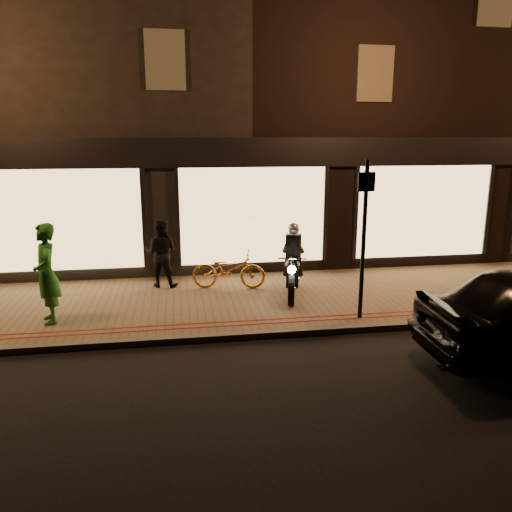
{
  "coord_description": "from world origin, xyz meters",
  "views": [
    {
      "loc": [
        -1.88,
        -8.17,
        3.5
      ],
      "look_at": [
        -0.27,
        1.78,
        1.1
      ],
      "focal_mm": 35.0,
      "sensor_mm": 36.0,
      "label": 1
    }
  ],
  "objects_px": {
    "motorcycle": "(293,268)",
    "bicycle_gold": "(229,270)",
    "sign_post": "(364,232)",
    "person_green": "(46,274)"
  },
  "relations": [
    {
      "from": "motorcycle",
      "to": "person_green",
      "type": "bearing_deg",
      "value": -154.42
    },
    {
      "from": "motorcycle",
      "to": "sign_post",
      "type": "xyz_separation_m",
      "value": [
        0.95,
        -1.6,
        1.06
      ]
    },
    {
      "from": "motorcycle",
      "to": "bicycle_gold",
      "type": "height_order",
      "value": "motorcycle"
    },
    {
      "from": "motorcycle",
      "to": "bicycle_gold",
      "type": "xyz_separation_m",
      "value": [
        -1.33,
        0.72,
        -0.18
      ]
    },
    {
      "from": "bicycle_gold",
      "to": "person_green",
      "type": "bearing_deg",
      "value": 125.14
    },
    {
      "from": "bicycle_gold",
      "to": "person_green",
      "type": "height_order",
      "value": "person_green"
    },
    {
      "from": "sign_post",
      "to": "person_green",
      "type": "height_order",
      "value": "sign_post"
    },
    {
      "from": "motorcycle",
      "to": "bicycle_gold",
      "type": "relative_size",
      "value": 1.14
    },
    {
      "from": "bicycle_gold",
      "to": "person_green",
      "type": "distance_m",
      "value": 3.92
    },
    {
      "from": "sign_post",
      "to": "bicycle_gold",
      "type": "bearing_deg",
      "value": 134.62
    }
  ]
}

